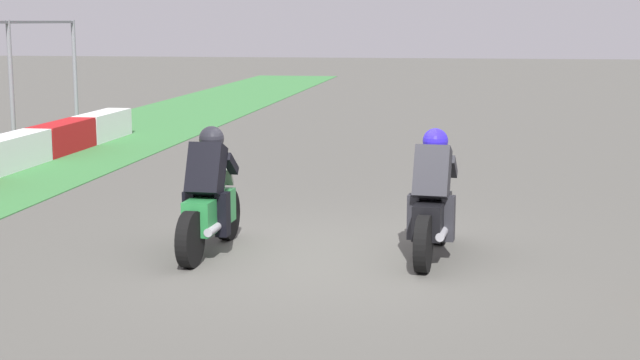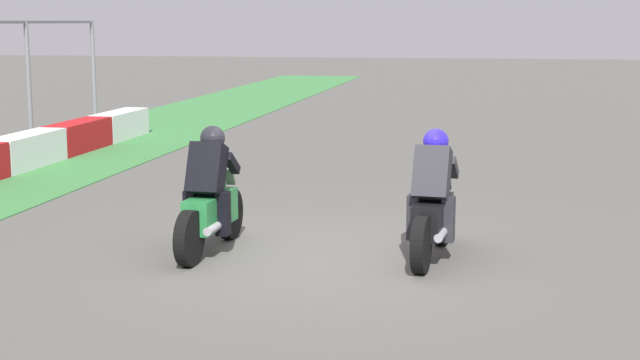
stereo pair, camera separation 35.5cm
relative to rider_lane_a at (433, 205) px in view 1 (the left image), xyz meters
name	(u,v)px [view 1 (the left image)]	position (x,y,z in m)	size (l,w,h in m)	color
ground_plane	(327,257)	(-0.17, 1.22, -0.62)	(120.00, 120.00, 0.00)	#54534D
rider_lane_a	(433,205)	(0.00, 0.00, 0.00)	(2.04, 0.57, 1.51)	black
rider_lane_b	(210,201)	(-0.18, 2.63, 0.00)	(2.04, 0.55, 1.51)	black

